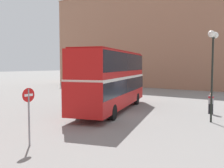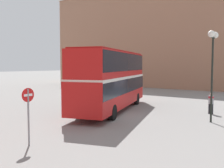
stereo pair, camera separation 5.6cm
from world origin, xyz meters
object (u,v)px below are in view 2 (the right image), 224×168
(pedestrian_foreground, at_px, (211,101))
(parked_car_kerb_near, at_px, (90,87))
(double_decker_bus, at_px, (112,77))
(street_lamp_twin_globe, at_px, (213,50))
(no_entry_sign, at_px, (28,107))

(pedestrian_foreground, height_order, parked_car_kerb_near, parked_car_kerb_near)
(double_decker_bus, xyz_separation_m, pedestrian_foreground, (2.93, -6.76, -1.71))
(parked_car_kerb_near, distance_m, street_lamp_twin_globe, 19.30)
(street_lamp_twin_globe, bearing_deg, parked_car_kerb_near, 63.75)
(pedestrian_foreground, xyz_separation_m, no_entry_sign, (-12.42, 4.54, 0.77))
(no_entry_sign, bearing_deg, street_lamp_twin_globe, -28.95)
(street_lamp_twin_globe, height_order, no_entry_sign, street_lamp_twin_globe)
(pedestrian_foreground, distance_m, parked_car_kerb_near, 17.15)
(double_decker_bus, bearing_deg, pedestrian_foreground, -84.07)
(parked_car_kerb_near, bearing_deg, pedestrian_foreground, -110.48)
(pedestrian_foreground, bearing_deg, parked_car_kerb_near, -92.07)
(no_entry_sign, bearing_deg, parked_car_kerb_near, 33.09)
(double_decker_bus, height_order, pedestrian_foreground, double_decker_bus)
(pedestrian_foreground, xyz_separation_m, street_lamp_twin_globe, (-2.85, -0.76, 3.53))
(pedestrian_foreground, height_order, street_lamp_twin_globe, street_lamp_twin_globe)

